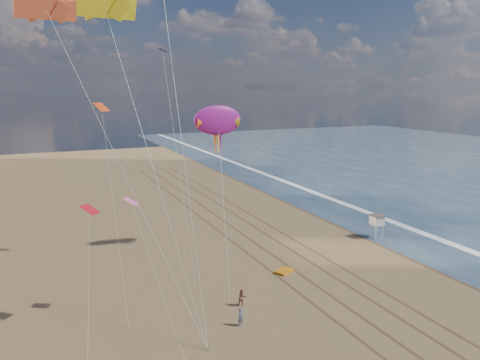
% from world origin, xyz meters
% --- Properties ---
extents(wet_sand, '(260.00, 260.00, 0.00)m').
position_xyz_m(wet_sand, '(19.00, 40.00, 0.00)').
color(wet_sand, '#42301E').
rests_on(wet_sand, ground).
extents(foam, '(260.00, 260.00, 0.00)m').
position_xyz_m(foam, '(23.20, 40.00, 0.00)').
color(foam, white).
rests_on(foam, ground).
extents(tracks, '(7.68, 120.00, 0.01)m').
position_xyz_m(tracks, '(2.55, 30.00, 0.01)').
color(tracks, brown).
rests_on(tracks, ground).
extents(lifeguard_stand, '(1.67, 1.67, 3.01)m').
position_xyz_m(lifeguard_stand, '(16.26, 28.00, 2.32)').
color(lifeguard_stand, silver).
rests_on(lifeguard_stand, ground).
extents(grounded_kite, '(2.43, 2.14, 0.23)m').
position_xyz_m(grounded_kite, '(-0.04, 22.78, 0.12)').
color(grounded_kite, orange).
rests_on(grounded_kite, ground).
extents(show_kite, '(5.04, 7.73, 20.59)m').
position_xyz_m(show_kite, '(-3.67, 32.23, 15.21)').
color(show_kite, '#9F188B').
rests_on(show_kite, ground).
extents(kite_flyer_a, '(0.65, 0.54, 1.53)m').
position_xyz_m(kite_flyer_a, '(-8.67, 14.35, 0.76)').
color(kite_flyer_a, slate).
rests_on(kite_flyer_a, ground).
extents(kite_flyer_b, '(0.84, 0.69, 1.56)m').
position_xyz_m(kite_flyer_b, '(-7.17, 17.50, 0.78)').
color(kite_flyer_b, brown).
rests_on(kite_flyer_b, ground).
extents(small_kites, '(10.68, 13.12, 13.46)m').
position_xyz_m(small_kites, '(-16.28, 23.34, 14.24)').
color(small_kites, red).
rests_on(small_kites, ground).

